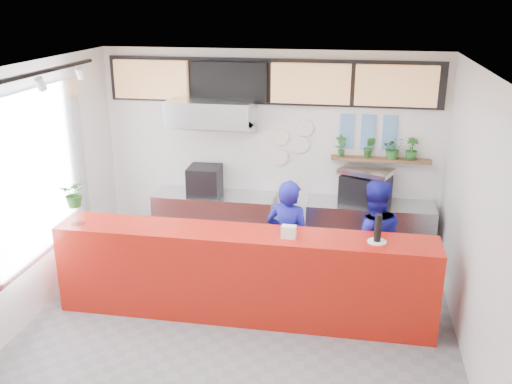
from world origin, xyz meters
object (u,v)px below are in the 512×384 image
Objects in this scene: panini_oven at (205,180)px; staff_right at (372,243)px; staff_center at (288,241)px; espresso_machine at (365,189)px; service_counter at (243,275)px; pepper_mill at (378,228)px.

staff_right is (2.44, -1.23, -0.29)m from panini_oven.
staff_center is at bearing -43.44° from panini_oven.
service_counter is at bearing -106.82° from espresso_machine.
espresso_machine reaches higher than service_counter.
panini_oven reaches higher than espresso_machine.
staff_center is 1.28m from pepper_mill.
service_counter is 2.11m from panini_oven.
service_counter is 14.29× the size of pepper_mill.
panini_oven is 1.92m from staff_center.
pepper_mill is at bearing 82.74° from staff_right.
staff_center is 1.03m from staff_right.
service_counter is at bearing 179.37° from pepper_mill.
staff_right reaches higher than service_counter.
espresso_machine is 1.61m from staff_center.
panini_oven is 1.48× the size of pepper_mill.
service_counter is 7.03× the size of espresso_machine.
service_counter is 1.69m from pepper_mill.
staff_center is 5.06× the size of pepper_mill.
staff_right reaches higher than espresso_machine.
espresso_machine is 2.03× the size of pepper_mill.
service_counter is at bearing 63.67° from staff_center.
pepper_mill is at bearing 167.91° from staff_center.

